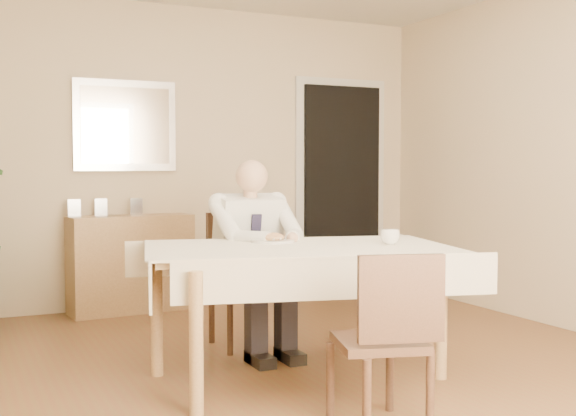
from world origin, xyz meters
name	(u,v)px	position (x,y,z in m)	size (l,w,h in m)	color
room	(314,149)	(0.00, 0.00, 1.30)	(5.00, 5.02, 2.60)	brown
doorway	(341,188)	(1.55, 2.46, 1.00)	(0.96, 0.07, 2.10)	beige
mirror	(125,126)	(-0.52, 2.47, 1.55)	(0.86, 0.04, 0.76)	silver
dining_table	(298,261)	(-0.09, 0.03, 0.67)	(1.95, 1.42, 0.75)	#A68451
chair_far	(241,270)	(-0.09, 0.91, 0.50)	(0.44, 0.44, 0.89)	#42281B
chair_near	(388,332)	(-0.09, -0.91, 0.46)	(0.48, 0.49, 0.82)	#42281B
seated_man	(258,246)	(-0.09, 0.63, 0.69)	(0.48, 0.72, 1.24)	white
plate	(273,241)	(-0.14, 0.28, 0.76)	(0.26, 0.26, 0.02)	white
food	(273,237)	(-0.14, 0.28, 0.78)	(0.14, 0.14, 0.06)	olive
knife	(283,239)	(-0.10, 0.22, 0.78)	(0.01, 0.01, 0.13)	silver
fork	(270,239)	(-0.18, 0.22, 0.78)	(0.01, 0.01, 0.13)	silver
coffee_mug	(390,237)	(0.43, -0.12, 0.80)	(0.11, 0.11, 0.09)	white
sideboard	(131,264)	(-0.52, 2.32, 0.40)	(1.00, 0.34, 0.80)	#A68451
photo_frame_left	(74,208)	(-0.97, 2.36, 0.87)	(0.10, 0.02, 0.14)	silver
photo_frame_center	(101,207)	(-0.75, 2.40, 0.87)	(0.10, 0.02, 0.14)	silver
photo_frame_right	(136,206)	(-0.46, 2.39, 0.87)	(0.10, 0.02, 0.14)	silver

